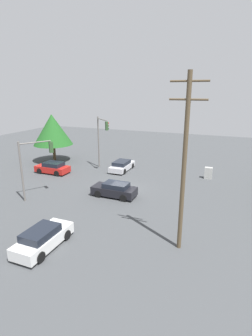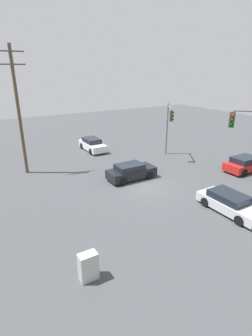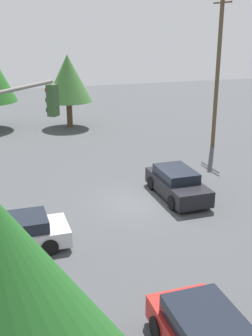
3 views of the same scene
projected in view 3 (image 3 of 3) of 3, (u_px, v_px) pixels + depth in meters
ground_plane at (140, 202)px, 20.80m from camera, size 80.00×80.00×0.00m
sedan_dark at (177, 184)px, 21.27m from camera, size 4.36×1.95×1.43m
sedan_silver at (10, 235)px, 16.31m from camera, size 2.01×4.61×1.31m
traffic_signal_cross at (19, 155)px, 12.73m from camera, size 2.66×2.45×6.85m
utility_pole_tall at (218, 61)px, 28.35m from camera, size 2.20×0.28×11.23m
tree_far at (68, 79)px, 34.45m from camera, size 3.89×3.89×5.98m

